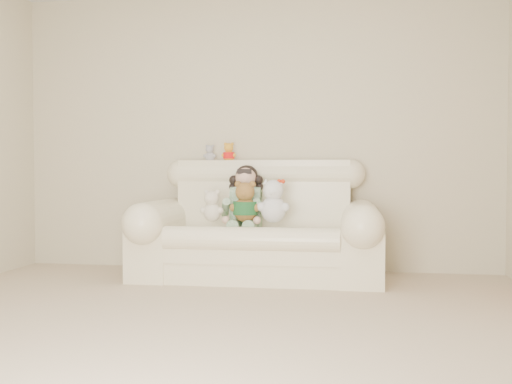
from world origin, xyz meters
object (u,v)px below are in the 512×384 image
object	(u,v)px
sofa	(258,219)
brown_teddy	(245,198)
white_cat	(273,196)
seated_child	(246,196)
cream_teddy	(212,203)

from	to	relation	value
sofa	brown_teddy	xyz separation A→B (m)	(-0.09, -0.13, 0.19)
sofa	white_cat	xyz separation A→B (m)	(0.15, -0.13, 0.20)
seated_child	cream_teddy	size ratio (longest dim) A/B	1.79
sofa	seated_child	size ratio (longest dim) A/B	3.69
seated_child	cream_teddy	xyz separation A→B (m)	(-0.25, -0.22, -0.05)
seated_child	brown_teddy	bearing A→B (deg)	-81.95
brown_teddy	cream_teddy	xyz separation A→B (m)	(-0.28, -0.01, -0.04)
sofa	white_cat	size ratio (longest dim) A/B	4.87
white_cat	seated_child	bearing A→B (deg)	137.55
white_cat	cream_teddy	bearing A→B (deg)	176.06
sofa	cream_teddy	xyz separation A→B (m)	(-0.37, -0.14, 0.14)
seated_child	sofa	bearing A→B (deg)	-34.38
cream_teddy	brown_teddy	bearing A→B (deg)	24.38
brown_teddy	white_cat	distance (m)	0.24
sofa	seated_child	xyz separation A→B (m)	(-0.12, 0.08, 0.19)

